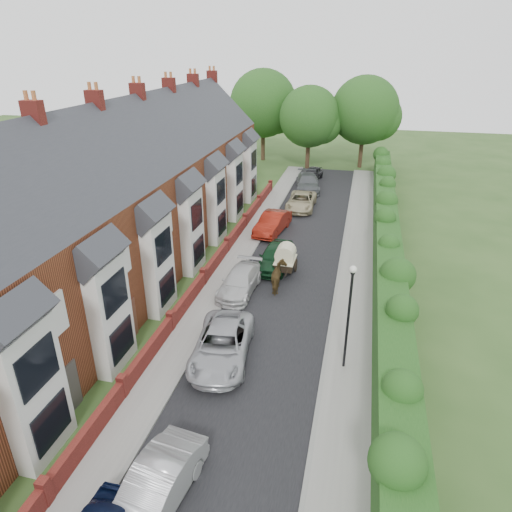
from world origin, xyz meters
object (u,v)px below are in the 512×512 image
(horse, at_px, (279,278))
(horse_cart, at_px, (285,257))
(car_red, at_px, (273,223))
(car_silver_a, at_px, (155,488))
(car_white, at_px, (240,282))
(car_beige, at_px, (301,201))
(car_grey, at_px, (308,183))
(car_silver_b, at_px, (222,345))
(car_green, at_px, (275,257))
(lamppost, at_px, (350,305))
(car_black, at_px, (312,174))

(horse, distance_m, horse_cart, 2.17)
(car_red, bearing_deg, horse, -67.41)
(car_silver_a, xyz_separation_m, car_white, (-1.03, 13.90, -0.07))
(car_red, height_order, car_beige, car_red)
(car_white, distance_m, car_grey, 21.51)
(car_silver_b, height_order, car_white, car_silver_b)
(car_silver_a, distance_m, car_silver_b, 7.63)
(car_silver_b, height_order, car_beige, car_silver_b)
(car_green, distance_m, car_grey, 17.81)
(car_green, xyz_separation_m, car_grey, (-0.21, 17.80, 0.02))
(car_silver_b, xyz_separation_m, horse, (1.35, 6.98, 0.09))
(car_silver_b, relative_size, car_beige, 1.07)
(lamppost, bearing_deg, car_white, 138.33)
(car_black, relative_size, horse_cart, 1.43)
(car_white, xyz_separation_m, car_grey, (1.19, 21.48, 0.12))
(car_silver_a, height_order, car_white, car_silver_a)
(car_silver_b, relative_size, car_red, 1.13)
(lamppost, distance_m, car_green, 10.92)
(car_white, xyz_separation_m, car_green, (1.40, 3.68, 0.10))
(car_grey, distance_m, horse, 20.78)
(horse, bearing_deg, car_grey, -95.66)
(car_green, bearing_deg, car_silver_b, -88.99)
(horse_cart, bearing_deg, car_green, 134.79)
(car_silver_a, bearing_deg, car_green, 96.53)
(car_silver_a, bearing_deg, horse, 93.13)
(horse, bearing_deg, car_red, -84.66)
(car_beige, distance_m, horse, 15.02)
(car_silver_b, xyz_separation_m, car_beige, (0.52, 21.98, -0.05))
(car_silver_a, xyz_separation_m, car_grey, (0.16, 35.38, 0.05))
(car_silver_a, distance_m, car_white, 13.93)
(car_beige, height_order, car_black, car_beige)
(car_beige, bearing_deg, car_silver_a, -91.04)
(car_silver_a, distance_m, car_red, 23.55)
(lamppost, xyz_separation_m, horse_cart, (-4.19, 8.56, -2.12))
(car_black, xyz_separation_m, horse_cart, (1.02, -22.44, 0.48))
(lamppost, distance_m, horse, 8.05)
(car_white, distance_m, car_red, 9.63)
(car_beige, bearing_deg, car_silver_b, -91.72)
(car_grey, bearing_deg, car_silver_a, -100.26)
(car_red, height_order, car_grey, car_grey)
(car_grey, relative_size, car_black, 1.34)
(car_grey, bearing_deg, car_green, -99.34)
(lamppost, distance_m, car_red, 16.79)
(car_silver_a, bearing_deg, car_grey, 97.46)
(car_beige, relative_size, horse, 2.54)
(car_beige, bearing_deg, car_green, -90.28)
(lamppost, relative_size, horse, 2.60)
(lamppost, bearing_deg, car_silver_b, -174.16)
(lamppost, bearing_deg, car_silver_a, -123.20)
(car_grey, bearing_deg, car_beige, -98.13)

